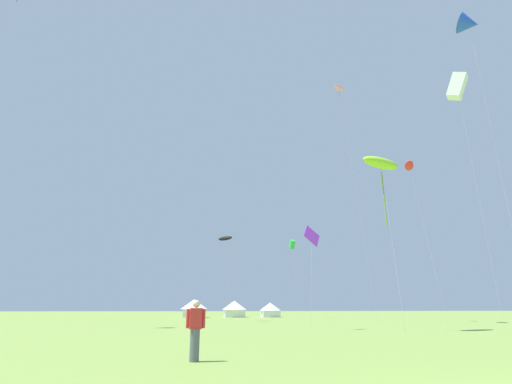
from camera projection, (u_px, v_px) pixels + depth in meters
name	position (u px, v px, depth m)	size (l,w,h in m)	color
kite_green_box	(292.00, 244.00, 63.63)	(0.85, 2.43, 12.42)	green
kite_blue_delta	(469.00, 24.00, 48.29)	(4.00, 4.24, 37.44)	blue
kite_black_parafoil	(225.00, 238.00, 48.15)	(2.17, 2.20, 10.27)	black
kite_purple_diamond	(312.00, 237.00, 29.45)	(1.61, 1.61, 7.70)	purple
kite_white_box	(457.00, 86.00, 41.42)	(2.54, 2.53, 25.95)	white
kite_lime_parafoil	(381.00, 163.00, 29.70)	(3.91, 2.86, 12.87)	#99DB2D
kite_red_parafoil	(409.00, 166.00, 45.12)	(2.57, 3.94, 18.05)	red
kite_pink_parafoil	(339.00, 89.00, 52.51)	(3.01, 2.51, 30.80)	pink
person_spectator	(195.00, 331.00, 11.38)	(0.57, 0.28, 1.73)	#565B66
festival_tent_left	(194.00, 307.00, 64.20)	(4.48, 4.48, 2.91)	white
festival_tent_right	(234.00, 308.00, 65.21)	(4.16, 4.16, 2.70)	white
festival_tent_center	(270.00, 309.00, 66.11)	(3.69, 3.69, 2.40)	white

